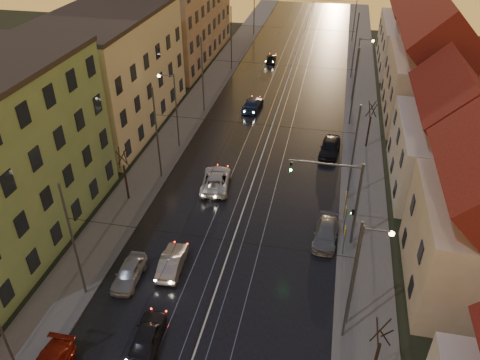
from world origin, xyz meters
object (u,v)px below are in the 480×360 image
Objects in this scene: driving_car_0 at (148,335)px; driving_car_3 at (252,104)px; driving_car_1 at (172,262)px; driving_car_4 at (271,58)px; parked_right_1 at (326,234)px; street_lamp_3 at (359,64)px; driving_car_2 at (216,180)px; parked_right_2 at (330,147)px; traffic_light_mast at (344,193)px; street_lamp_1 at (361,268)px; street_lamp_2 at (173,104)px; parked_left_3 at (129,273)px.

driving_car_0 is 0.84× the size of driving_car_3.
driving_car_1 is 45.92m from driving_car_4.
driving_car_3 is at bearing 118.10° from parked_right_1.
street_lamp_3 is 2.02× the size of driving_car_0.
driving_car_4 is at bearing -97.09° from driving_car_2.
driving_car_4 is (-0.39, 17.57, -0.08)m from driving_car_3.
traffic_light_mast is at bearing -79.44° from parked_right_2.
street_lamp_1 reaches higher than driving_car_2.
street_lamp_2 is 1.70× the size of driving_car_3.
driving_car_1 is (-12.69, -33.47, -4.21)m from street_lamp_3.
driving_car_3 is 1.21× the size of parked_left_3.
street_lamp_2 reaches higher than parked_right_2.
parked_right_2 is at bearing 56.80° from parked_left_3.
street_lamp_3 is 13.81m from driving_car_3.
street_lamp_1 reaches higher than driving_car_3.
driving_car_4 is (0.18, 45.92, -0.07)m from driving_car_1.
driving_car_1 is (-11.58, -5.46, -3.92)m from traffic_light_mast.
driving_car_4 is at bearing -95.23° from driving_car_0.
street_lamp_2 and street_lamp_3 have the same top height.
parked_right_1 is at bearing 179.33° from traffic_light_mast.
driving_car_0 is 5.75m from parked_left_3.
traffic_light_mast is (17.10, -12.00, -0.29)m from street_lamp_2.
driving_car_2 reaches higher than driving_car_3.
driving_car_2 is 1.19× the size of parked_right_1.
street_lamp_2 reaches higher than driving_car_3.
traffic_light_mast is 4.07m from parked_right_1.
driving_car_0 reaches higher than parked_right_1.
street_lamp_2 is 9.69m from driving_car_2.
driving_car_3 is 1.08× the size of parked_right_1.
street_lamp_3 is at bearing 64.91° from parked_left_3.
parked_right_1 is 13.79m from parked_right_2.
driving_car_3 reaches higher than parked_left_3.
driving_car_0 is 0.91× the size of parked_right_1.
street_lamp_3 is 1.70× the size of driving_car_3.
parked_left_3 is (-14.19, -7.14, -3.93)m from traffic_light_mast.
street_lamp_2 is 1.11× the size of traffic_light_mast.
driving_car_2 is 1.10× the size of driving_car_3.
street_lamp_3 is 28.39m from parked_right_1.
parked_left_3 is at bearing 28.71° from driving_car_1.
parked_right_1 is at bearing 104.33° from street_lamp_1.
street_lamp_2 reaches higher than parked_left_3.
driving_car_3 is (6.08, 10.88, -4.20)m from street_lamp_2.
street_lamp_2 is 25.03m from driving_car_0.
traffic_light_mast reaches higher than parked_right_2.
driving_car_3 is 13.31m from parked_right_2.
driving_car_4 is (-12.52, 48.45, -4.28)m from street_lamp_1.
street_lamp_1 is at bearing 164.70° from driving_car_1.
driving_car_0 is at bearing -57.28° from parked_left_3.
driving_car_3 reaches higher than driving_car_4.
parked_right_2 reaches higher than driving_car_1.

